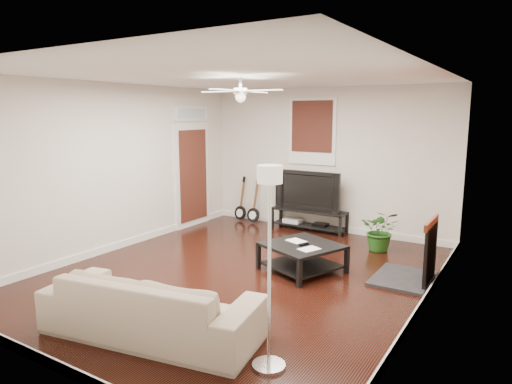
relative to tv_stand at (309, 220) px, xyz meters
The scene contains 14 objects.
room 3.03m from the tv_stand, 85.00° to the right, with size 5.01×6.01×2.81m.
brick_accent 3.47m from the tv_stand, 33.09° to the right, with size 0.02×2.20×2.80m, color brown.
fireplace 3.03m from the tv_stand, 36.08° to the right, with size 0.80×1.10×0.92m, color black.
window_back 1.75m from the tv_stand, 106.66° to the left, with size 1.00×0.06×1.30m, color black.
door_left 2.60m from the tv_stand, 158.35° to the right, with size 0.08×1.00×2.50m, color white.
tv_stand is the anchor object (origin of this frame).
tv 0.60m from the tv_stand, 90.00° to the left, with size 1.36×0.18×0.78m, color black.
coffee_table 2.39m from the tv_stand, 67.07° to the right, with size 0.98×0.98×0.41m, color black.
sofa 4.82m from the tv_stand, 84.39° to the right, with size 2.30×0.90×0.67m, color #C1AB90.
floor_lamp 5.09m from the tv_stand, 68.81° to the right, with size 0.31×0.31×1.88m, color white, non-canonical shape.
potted_plant 1.74m from the tv_stand, 20.34° to the right, with size 0.64×0.56×0.72m, color #1F5719.
guitar_left 1.64m from the tv_stand, behind, with size 0.30×0.21×0.96m, color black, non-canonical shape.
guitar_right 1.30m from the tv_stand, behind, with size 0.30×0.21×0.96m, color black, non-canonical shape.
ceiling_fan 3.67m from the tv_stand, 85.00° to the right, with size 1.24×1.24×0.32m, color white, non-canonical shape.
Camera 1 is at (3.50, -5.23, 2.30)m, focal length 31.79 mm.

